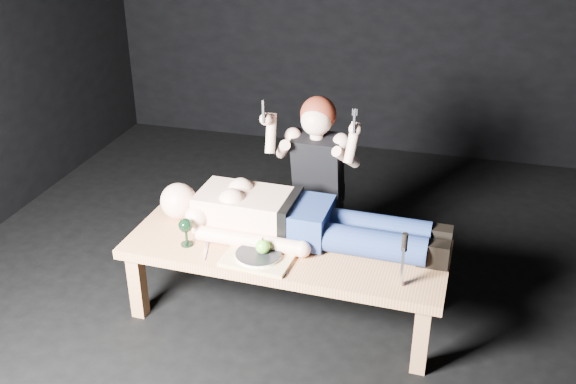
# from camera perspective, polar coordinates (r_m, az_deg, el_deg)

# --- Properties ---
(ground) EXTENTS (5.00, 5.00, 0.00)m
(ground) POSITION_cam_1_polar(r_m,az_deg,el_deg) (3.85, 3.71, -10.34)
(ground) COLOR black
(ground) RESTS_ON ground
(table) EXTENTS (1.77, 0.71, 0.45)m
(table) POSITION_cam_1_polar(r_m,az_deg,el_deg) (3.71, -0.21, -7.60)
(table) COLOR tan
(table) RESTS_ON ground
(lying_man) EXTENTS (1.82, 0.61, 0.27)m
(lying_man) POSITION_cam_1_polar(r_m,az_deg,el_deg) (3.60, 1.16, -2.02)
(lying_man) COLOR beige
(lying_man) RESTS_ON table
(kneeling_woman) EXTENTS (0.65, 0.72, 1.17)m
(kneeling_woman) POSITION_cam_1_polar(r_m,az_deg,el_deg) (4.02, 2.84, 1.16)
(kneeling_woman) COLOR black
(kneeling_woman) RESTS_ON ground
(serving_tray) EXTENTS (0.38, 0.29, 0.02)m
(serving_tray) POSITION_cam_1_polar(r_m,az_deg,el_deg) (3.46, -2.58, -5.76)
(serving_tray) COLOR tan
(serving_tray) RESTS_ON table
(plate) EXTENTS (0.26, 0.26, 0.02)m
(plate) POSITION_cam_1_polar(r_m,az_deg,el_deg) (3.45, -2.59, -5.48)
(plate) COLOR white
(plate) RESTS_ON serving_tray
(apple) EXTENTS (0.08, 0.08, 0.08)m
(apple) POSITION_cam_1_polar(r_m,az_deg,el_deg) (3.43, -2.20, -4.77)
(apple) COLOR #50AF20
(apple) RESTS_ON plate
(goblet) EXTENTS (0.08, 0.08, 0.16)m
(goblet) POSITION_cam_1_polar(r_m,az_deg,el_deg) (3.59, -8.85, -3.46)
(goblet) COLOR black
(goblet) RESTS_ON table
(fork_flat) EXTENTS (0.06, 0.18, 0.01)m
(fork_flat) POSITION_cam_1_polar(r_m,az_deg,el_deg) (3.56, -7.18, -5.08)
(fork_flat) COLOR #B2B2B7
(fork_flat) RESTS_ON table
(knife_flat) EXTENTS (0.05, 0.19, 0.01)m
(knife_flat) POSITION_cam_1_polar(r_m,az_deg,el_deg) (3.42, -0.15, -6.32)
(knife_flat) COLOR #B2B2B7
(knife_flat) RESTS_ON table
(spoon_flat) EXTENTS (0.09, 0.18, 0.01)m
(spoon_flat) POSITION_cam_1_polar(r_m,az_deg,el_deg) (3.48, -0.50, -5.72)
(spoon_flat) COLOR #B2B2B7
(spoon_flat) RESTS_ON table
(carving_knife) EXTENTS (0.04, 0.04, 0.29)m
(carving_knife) POSITION_cam_1_polar(r_m,az_deg,el_deg) (3.24, 9.97, -5.84)
(carving_knife) COLOR #B2B2B7
(carving_knife) RESTS_ON table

